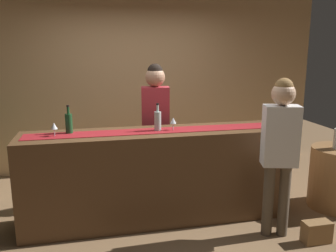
{
  "coord_description": "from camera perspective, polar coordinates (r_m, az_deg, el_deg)",
  "views": [
    {
      "loc": [
        -0.68,
        -3.68,
        1.9
      ],
      "look_at": [
        0.14,
        0.0,
        1.07
      ],
      "focal_mm": 37.94,
      "sensor_mm": 36.0,
      "label": 1
    }
  ],
  "objects": [
    {
      "name": "handbag",
      "position": [
        3.98,
        22.76,
        -15.43
      ],
      "size": [
        0.28,
        0.14,
        0.22
      ],
      "primitive_type": "cube",
      "color": "olive",
      "rests_on": "ground"
    },
    {
      "name": "wine_bottle_green",
      "position": [
        3.85,
        -15.64,
        0.48
      ],
      "size": [
        0.07,
        0.07,
        0.3
      ],
      "color": "#194723",
      "rests_on": "bar_counter"
    },
    {
      "name": "counter_runner_cloth",
      "position": [
        3.84,
        -2.06,
        -0.78
      ],
      "size": [
        2.74,
        0.28,
        0.01
      ],
      "primitive_type": "cube",
      "color": "maroon",
      "rests_on": "bar_counter"
    },
    {
      "name": "wine_glass_mid_counter",
      "position": [
        3.84,
        0.83,
        0.81
      ],
      "size": [
        0.07,
        0.07,
        0.14
      ],
      "color": "silver",
      "rests_on": "bar_counter"
    },
    {
      "name": "wine_bottle_clear",
      "position": [
        3.83,
        -1.67,
        0.87
      ],
      "size": [
        0.07,
        0.07,
        0.3
      ],
      "color": "#B2C6C1",
      "rests_on": "bar_counter"
    },
    {
      "name": "back_wall",
      "position": [
        5.64,
        -5.65,
        7.72
      ],
      "size": [
        6.0,
        0.12,
        2.9
      ],
      "primitive_type": "cube",
      "color": "tan",
      "rests_on": "ground"
    },
    {
      "name": "customer_sipping",
      "position": [
        3.67,
        17.56,
        -2.48
      ],
      "size": [
        0.38,
        0.28,
        1.63
      ],
      "rotation": [
        0.0,
        0.0,
        -0.27
      ],
      "color": "brown",
      "rests_on": "ground"
    },
    {
      "name": "bartender",
      "position": [
        4.41,
        -2.04,
        1.49
      ],
      "size": [
        0.37,
        0.25,
        1.72
      ],
      "rotation": [
        0.0,
        0.0,
        3.0
      ],
      "color": "#26262B",
      "rests_on": "ground"
    },
    {
      "name": "ground_plane",
      "position": [
        4.19,
        -1.95,
        -14.59
      ],
      "size": [
        10.0,
        10.0,
        0.0
      ],
      "primitive_type": "plane",
      "color": "brown"
    },
    {
      "name": "wine_glass_near_customer",
      "position": [
        3.76,
        -17.84,
        -0.06
      ],
      "size": [
        0.07,
        0.07,
        0.14
      ],
      "color": "silver",
      "rests_on": "bar_counter"
    },
    {
      "name": "bar_counter",
      "position": [
        3.99,
        -2.0,
        -8.01
      ],
      "size": [
        2.88,
        0.6,
        1.02
      ],
      "primitive_type": "cube",
      "color": "#543821",
      "rests_on": "ground"
    }
  ]
}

